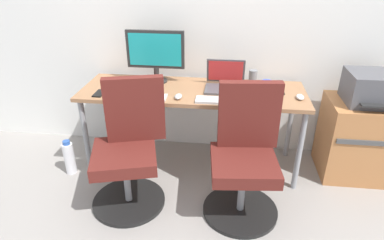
{
  "coord_description": "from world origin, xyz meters",
  "views": [
    {
      "loc": [
        0.29,
        -2.46,
        1.69
      ],
      "look_at": [
        0.0,
        -0.05,
        0.46
      ],
      "focal_mm": 30.93,
      "sensor_mm": 36.0,
      "label": 1
    }
  ],
  "objects_px": {
    "office_chair_right": "(245,158)",
    "coffee_mug": "(267,86)",
    "side_cabinet": "(359,139)",
    "printer": "(372,88)",
    "water_bottle_on_floor": "(69,158)",
    "open_laptop": "(225,82)",
    "desktop_monitor": "(155,53)",
    "office_chair_left": "(129,151)"
  },
  "relations": [
    {
      "from": "office_chair_right",
      "to": "coffee_mug",
      "type": "distance_m",
      "value": 0.65
    },
    {
      "from": "coffee_mug",
      "to": "side_cabinet",
      "type": "bearing_deg",
      "value": 1.33
    },
    {
      "from": "office_chair_right",
      "to": "printer",
      "type": "height_order",
      "value": "office_chair_right"
    },
    {
      "from": "office_chair_right",
      "to": "water_bottle_on_floor",
      "type": "relative_size",
      "value": 3.03
    },
    {
      "from": "office_chair_right",
      "to": "side_cabinet",
      "type": "bearing_deg",
      "value": 30.32
    },
    {
      "from": "office_chair_right",
      "to": "open_laptop",
      "type": "bearing_deg",
      "value": 106.26
    },
    {
      "from": "side_cabinet",
      "to": "coffee_mug",
      "type": "distance_m",
      "value": 0.9
    },
    {
      "from": "side_cabinet",
      "to": "desktop_monitor",
      "type": "height_order",
      "value": "desktop_monitor"
    },
    {
      "from": "office_chair_right",
      "to": "desktop_monitor",
      "type": "xyz_separation_m",
      "value": [
        -0.75,
        0.67,
        0.54
      ]
    },
    {
      "from": "desktop_monitor",
      "to": "open_laptop",
      "type": "xyz_separation_m",
      "value": [
        0.58,
        -0.09,
        -0.2
      ]
    },
    {
      "from": "printer",
      "to": "desktop_monitor",
      "type": "distance_m",
      "value": 1.71
    },
    {
      "from": "printer",
      "to": "open_laptop",
      "type": "distance_m",
      "value": 1.12
    },
    {
      "from": "office_chair_right",
      "to": "open_laptop",
      "type": "relative_size",
      "value": 3.03
    },
    {
      "from": "open_laptop",
      "to": "office_chair_left",
      "type": "bearing_deg",
      "value": -138.46
    },
    {
      "from": "desktop_monitor",
      "to": "open_laptop",
      "type": "bearing_deg",
      "value": -8.65
    },
    {
      "from": "side_cabinet",
      "to": "water_bottle_on_floor",
      "type": "relative_size",
      "value": 2.1
    },
    {
      "from": "office_chair_left",
      "to": "open_laptop",
      "type": "xyz_separation_m",
      "value": [
        0.65,
        0.58,
        0.34
      ]
    },
    {
      "from": "water_bottle_on_floor",
      "to": "coffee_mug",
      "type": "relative_size",
      "value": 3.37
    },
    {
      "from": "desktop_monitor",
      "to": "coffee_mug",
      "type": "bearing_deg",
      "value": -8.01
    },
    {
      "from": "office_chair_left",
      "to": "printer",
      "type": "relative_size",
      "value": 2.35
    },
    {
      "from": "office_chair_right",
      "to": "printer",
      "type": "xyz_separation_m",
      "value": [
        0.95,
        0.56,
        0.35
      ]
    },
    {
      "from": "water_bottle_on_floor",
      "to": "coffee_mug",
      "type": "height_order",
      "value": "coffee_mug"
    },
    {
      "from": "office_chair_left",
      "to": "side_cabinet",
      "type": "bearing_deg",
      "value": 17.48
    },
    {
      "from": "office_chair_left",
      "to": "side_cabinet",
      "type": "distance_m",
      "value": 1.86
    },
    {
      "from": "office_chair_left",
      "to": "open_laptop",
      "type": "height_order",
      "value": "office_chair_left"
    },
    {
      "from": "office_chair_right",
      "to": "coffee_mug",
      "type": "bearing_deg",
      "value": 73.56
    },
    {
      "from": "open_laptop",
      "to": "coffee_mug",
      "type": "bearing_deg",
      "value": -6.86
    },
    {
      "from": "side_cabinet",
      "to": "water_bottle_on_floor",
      "type": "distance_m",
      "value": 2.42
    },
    {
      "from": "office_chair_left",
      "to": "printer",
      "type": "bearing_deg",
      "value": 17.45
    },
    {
      "from": "office_chair_right",
      "to": "office_chair_left",
      "type": "bearing_deg",
      "value": -179.86
    },
    {
      "from": "office_chair_right",
      "to": "open_laptop",
      "type": "distance_m",
      "value": 0.69
    },
    {
      "from": "side_cabinet",
      "to": "water_bottle_on_floor",
      "type": "xyz_separation_m",
      "value": [
        -2.39,
        -0.3,
        -0.18
      ]
    },
    {
      "from": "office_chair_right",
      "to": "printer",
      "type": "distance_m",
      "value": 1.15
    },
    {
      "from": "office_chair_left",
      "to": "open_laptop",
      "type": "bearing_deg",
      "value": 41.54
    },
    {
      "from": "coffee_mug",
      "to": "water_bottle_on_floor",
      "type": "bearing_deg",
      "value": -170.03
    },
    {
      "from": "side_cabinet",
      "to": "open_laptop",
      "type": "bearing_deg",
      "value": 178.93
    },
    {
      "from": "water_bottle_on_floor",
      "to": "desktop_monitor",
      "type": "distance_m",
      "value": 1.14
    },
    {
      "from": "open_laptop",
      "to": "desktop_monitor",
      "type": "bearing_deg",
      "value": 171.35
    },
    {
      "from": "printer",
      "to": "open_laptop",
      "type": "bearing_deg",
      "value": 178.88
    },
    {
      "from": "printer",
      "to": "open_laptop",
      "type": "relative_size",
      "value": 1.29
    },
    {
      "from": "water_bottle_on_floor",
      "to": "coffee_mug",
      "type": "xyz_separation_m",
      "value": [
        1.6,
        0.28,
        0.61
      ]
    },
    {
      "from": "side_cabinet",
      "to": "coffee_mug",
      "type": "xyz_separation_m",
      "value": [
        -0.79,
        -0.02,
        0.43
      ]
    }
  ]
}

